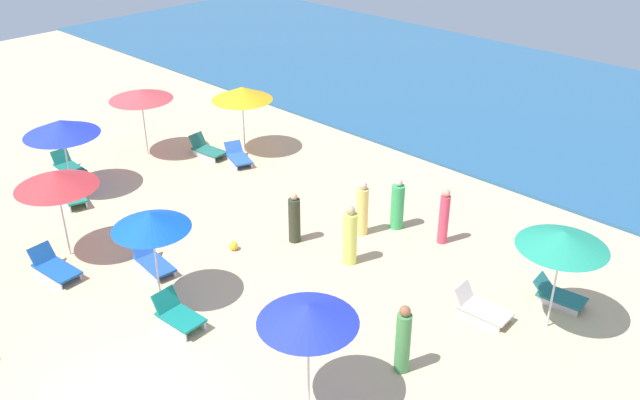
# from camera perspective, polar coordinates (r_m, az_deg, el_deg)

# --- Properties ---
(ocean) EXTENTS (60.00, 15.74, 0.12)m
(ocean) POSITION_cam_1_polar(r_m,az_deg,el_deg) (30.21, 22.23, 5.96)
(ocean) COLOR #285B86
(ocean) RESTS_ON ground_plane
(umbrella_0) EXTENTS (2.05, 2.05, 2.59)m
(umbrella_0) POSITION_cam_1_polar(r_m,az_deg,el_deg) (16.16, 19.44, -3.09)
(umbrella_0) COLOR silver
(umbrella_0) RESTS_ON ground_plane
(lounge_chair_0_0) EXTENTS (1.40, 0.73, 0.64)m
(lounge_chair_0_0) POSITION_cam_1_polar(r_m,az_deg,el_deg) (17.23, 13.11, -8.64)
(lounge_chair_0_0) COLOR silver
(lounge_chair_0_0) RESTS_ON ground_plane
(lounge_chair_0_1) EXTENTS (1.31, 0.75, 0.58)m
(lounge_chair_0_1) POSITION_cam_1_polar(r_m,az_deg,el_deg) (18.17, 19.05, -7.45)
(lounge_chair_0_1) COLOR silver
(lounge_chair_0_1) RESTS_ON ground_plane
(umbrella_1) EXTENTS (2.23, 2.23, 2.46)m
(umbrella_1) POSITION_cam_1_polar(r_m,az_deg,el_deg) (25.19, -14.60, 8.43)
(umbrella_1) COLOR silver
(umbrella_1) RESTS_ON ground_plane
(umbrella_2) EXTENTS (2.36, 2.36, 2.45)m
(umbrella_2) POSITION_cam_1_polar(r_m,az_deg,el_deg) (23.15, -20.62, 5.63)
(umbrella_2) COLOR silver
(umbrella_2) RESTS_ON ground_plane
(lounge_chair_2_0) EXTENTS (1.59, 0.92, 0.71)m
(lounge_chair_2_0) POSITION_cam_1_polar(r_m,az_deg,el_deg) (23.13, -19.80, 0.47)
(lounge_chair_2_0) COLOR silver
(lounge_chair_2_0) RESTS_ON ground_plane
(lounge_chair_2_1) EXTENTS (1.45, 0.68, 0.70)m
(lounge_chair_2_1) POSITION_cam_1_polar(r_m,az_deg,el_deg) (25.15, -20.06, 2.59)
(lounge_chair_2_1) COLOR silver
(lounge_chair_2_1) RESTS_ON ground_plane
(umbrella_3) EXTENTS (1.88, 1.88, 2.53)m
(umbrella_3) POSITION_cam_1_polar(r_m,az_deg,el_deg) (16.59, -13.81, -1.67)
(umbrella_3) COLOR silver
(umbrella_3) RESTS_ON ground_plane
(lounge_chair_3_0) EXTENTS (1.27, 0.74, 0.77)m
(lounge_chair_3_0) POSITION_cam_1_polar(r_m,az_deg,el_deg) (16.78, -11.66, -9.30)
(lounge_chair_3_0) COLOR silver
(lounge_chair_3_0) RESTS_ON ground_plane
(lounge_chair_3_1) EXTENTS (1.52, 0.73, 0.59)m
(lounge_chair_3_1) POSITION_cam_1_polar(r_m,az_deg,el_deg) (19.00, -13.66, -4.98)
(lounge_chair_3_1) COLOR silver
(lounge_chair_3_1) RESTS_ON ground_plane
(umbrella_4) EXTENTS (2.18, 2.18, 2.53)m
(umbrella_4) POSITION_cam_1_polar(r_m,az_deg,el_deg) (19.36, -20.99, 1.60)
(umbrella_4) COLOR silver
(umbrella_4) RESTS_ON ground_plane
(lounge_chair_4_0) EXTENTS (1.54, 0.80, 0.68)m
(lounge_chair_4_0) POSITION_cam_1_polar(r_m,az_deg,el_deg) (19.51, -21.10, -5.19)
(lounge_chair_4_0) COLOR silver
(lounge_chair_4_0) RESTS_ON ground_plane
(umbrella_5) EXTENTS (1.98, 1.98, 2.50)m
(umbrella_5) POSITION_cam_1_polar(r_m,az_deg,el_deg) (13.20, -1.01, -9.36)
(umbrella_5) COLOR silver
(umbrella_5) RESTS_ON ground_plane
(umbrella_6) EXTENTS (2.17, 2.17, 2.47)m
(umbrella_6) POSITION_cam_1_polar(r_m,az_deg,el_deg) (24.78, -6.47, 8.74)
(umbrella_6) COLOR silver
(umbrella_6) RESTS_ON ground_plane
(lounge_chair_6_0) EXTENTS (1.53, 1.08, 0.59)m
(lounge_chair_6_0) POSITION_cam_1_polar(r_m,az_deg,el_deg) (24.66, -6.79, 3.58)
(lounge_chair_6_0) COLOR silver
(lounge_chair_6_0) RESTS_ON ground_plane
(lounge_chair_6_1) EXTENTS (1.42, 0.74, 0.74)m
(lounge_chair_6_1) POSITION_cam_1_polar(r_m,az_deg,el_deg) (25.30, -9.32, 4.14)
(lounge_chair_6_1) COLOR silver
(lounge_chair_6_1) RESTS_ON ground_plane
(beachgoer_0) EXTENTS (0.40, 0.40, 1.73)m
(beachgoer_0) POSITION_cam_1_polar(r_m,az_deg,el_deg) (18.45, 2.49, -3.04)
(beachgoer_0) COLOR #E9EF67
(beachgoer_0) RESTS_ON ground_plane
(beachgoer_1) EXTENTS (0.40, 0.40, 1.69)m
(beachgoer_1) POSITION_cam_1_polar(r_m,az_deg,el_deg) (19.65, 10.20, -1.39)
(beachgoer_1) COLOR #E94260
(beachgoer_1) RESTS_ON ground_plane
(beachgoer_2) EXTENTS (0.42, 0.42, 1.58)m
(beachgoer_2) POSITION_cam_1_polar(r_m,az_deg,el_deg) (20.25, 6.41, -0.46)
(beachgoer_2) COLOR #38AF5E
(beachgoer_2) RESTS_ON ground_plane
(beachgoer_3) EXTENTS (0.44, 0.44, 1.68)m
(beachgoer_3) POSITION_cam_1_polar(r_m,az_deg,el_deg) (19.83, 3.51, -0.79)
(beachgoer_3) COLOR #F9DD71
(beachgoer_3) RESTS_ON ground_plane
(beachgoer_4) EXTENTS (0.35, 0.35, 1.52)m
(beachgoer_4) POSITION_cam_1_polar(r_m,az_deg,el_deg) (19.47, -2.13, -1.59)
(beachgoer_4) COLOR #333928
(beachgoer_4) RESTS_ON ground_plane
(beachgoer_5) EXTENTS (0.39, 0.39, 1.69)m
(beachgoer_5) POSITION_cam_1_polar(r_m,az_deg,el_deg) (15.03, 6.87, -11.44)
(beachgoer_5) COLOR #4A954F
(beachgoer_5) RESTS_ON ground_plane
(beach_ball_0) EXTENTS (0.36, 0.36, 0.36)m
(beach_ball_0) POSITION_cam_1_polar(r_m,az_deg,el_deg) (20.55, -14.68, -2.55)
(beach_ball_0) COLOR #3B90D9
(beach_ball_0) RESTS_ON ground_plane
(beach_ball_1) EXTENTS (0.26, 0.26, 0.26)m
(beach_ball_1) POSITION_cam_1_polar(r_m,az_deg,el_deg) (19.48, -7.17, -3.77)
(beach_ball_1) COLOR yellow
(beach_ball_1) RESTS_ON ground_plane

